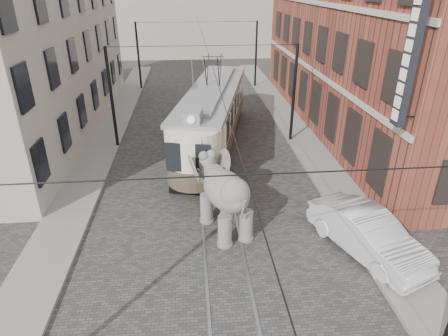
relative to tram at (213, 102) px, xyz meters
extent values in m
plane|color=#44423F|center=(-0.34, -6.11, -2.69)|extent=(120.00, 120.00, 0.00)
cube|color=slate|center=(5.66, -6.11, -2.61)|extent=(2.00, 60.00, 0.15)
cube|color=slate|center=(-6.84, -6.11, -2.61)|extent=(2.00, 60.00, 0.15)
cube|color=maroon|center=(10.66, 2.89, 3.31)|extent=(8.00, 26.00, 12.00)
cube|color=#A19585|center=(-11.34, 3.89, 2.31)|extent=(7.00, 24.00, 10.00)
imported|color=#B7B8BC|center=(4.96, -11.28, -1.87)|extent=(3.48, 5.25, 1.63)
camera|label=1|loc=(-1.36, -22.43, 6.51)|focal=30.80mm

